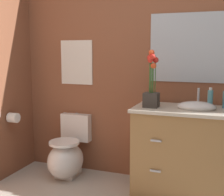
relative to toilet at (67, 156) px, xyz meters
The scene contains 8 objects.
wall_back 1.47m from the toilet, 16.26° to the left, with size 4.53×0.05×2.50m, color brown.
toilet is the anchor object (origin of this frame).
vanity_cabinet 1.30m from the toilet, ahead, with size 0.94×0.56×1.06m.
flower_vase 1.28m from the toilet, ahead, with size 0.14×0.14×0.55m.
soap_bottle 1.68m from the toilet, ahead, with size 0.05×0.05×0.20m.
wall_poster 1.08m from the toilet, 90.00° to the left, with size 0.40×0.01×0.51m, color silver.
wall_mirror 1.78m from the toilet, 11.83° to the left, with size 0.80×0.01×0.70m, color #B2BCC6.
toilet_paper_roll 0.74m from the toilet, 160.79° to the right, with size 0.11×0.11×0.11m, color white.
Camera 1 is at (0.82, -1.60, 1.42)m, focal length 49.44 mm.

